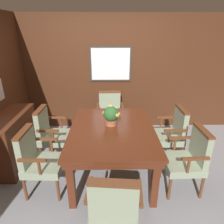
# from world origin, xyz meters

# --- Properties ---
(ground_plane) EXTENTS (14.00, 14.00, 0.00)m
(ground_plane) POSITION_xyz_m (0.00, 0.00, 0.00)
(ground_plane) COLOR #93969E
(wall_back) EXTENTS (7.20, 0.08, 2.45)m
(wall_back) POSITION_xyz_m (0.00, 1.78, 1.23)
(wall_back) COLOR #4C2816
(wall_back) RESTS_ON ground_plane
(dining_table) EXTENTS (1.25, 1.63, 0.77)m
(dining_table) POSITION_xyz_m (0.09, 0.11, 0.68)
(dining_table) COLOR #562614
(dining_table) RESTS_ON ground_plane
(chair_head_near) EXTENTS (0.57, 0.54, 0.95)m
(chair_head_near) POSITION_xyz_m (0.09, -1.08, 0.52)
(chair_head_near) COLOR brown
(chair_head_near) RESTS_ON ground_plane
(chair_left_far) EXTENTS (0.52, 0.55, 0.95)m
(chair_left_far) POSITION_xyz_m (-0.95, 0.48, 0.52)
(chair_left_far) COLOR brown
(chair_left_far) RESTS_ON ground_plane
(chair_head_far) EXTENTS (0.55, 0.52, 0.95)m
(chair_head_far) POSITION_xyz_m (0.07, 1.33, 0.52)
(chair_head_far) COLOR brown
(chair_head_far) RESTS_ON ground_plane
(chair_right_far) EXTENTS (0.51, 0.55, 0.95)m
(chair_right_far) POSITION_xyz_m (1.11, 0.46, 0.52)
(chair_right_far) COLOR brown
(chair_right_far) RESTS_ON ground_plane
(chair_left_near) EXTENTS (0.52, 0.55, 0.95)m
(chair_left_near) POSITION_xyz_m (-0.92, -0.28, 0.52)
(chair_left_near) COLOR brown
(chair_left_near) RESTS_ON ground_plane
(chair_right_near) EXTENTS (0.52, 0.55, 0.95)m
(chair_right_near) POSITION_xyz_m (1.13, -0.27, 0.52)
(chair_right_near) COLOR brown
(chair_right_near) RESTS_ON ground_plane
(potted_plant) EXTENTS (0.27, 0.24, 0.31)m
(potted_plant) POSITION_xyz_m (0.08, 0.24, 0.93)
(potted_plant) COLOR #B2603D
(potted_plant) RESTS_ON dining_table
(sideboard_cabinet) EXTENTS (0.45, 1.12, 0.88)m
(sideboard_cabinet) POSITION_xyz_m (-1.56, 0.37, 0.44)
(sideboard_cabinet) COLOR #512816
(sideboard_cabinet) RESTS_ON ground_plane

